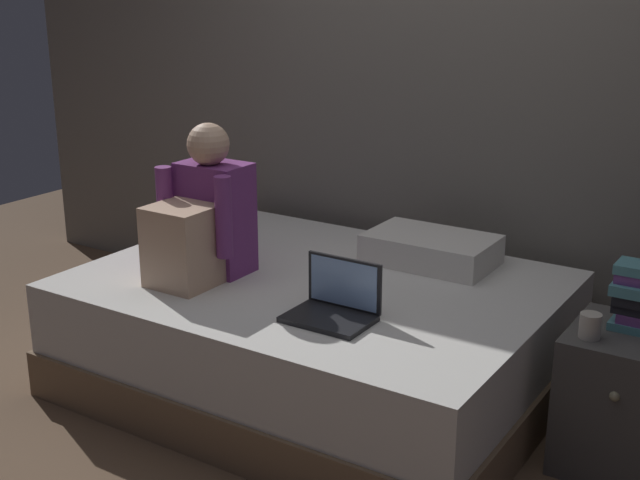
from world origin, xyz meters
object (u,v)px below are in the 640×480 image
at_px(laptop, 335,304).
at_px(pillow, 431,249).
at_px(nightstand, 627,401).
at_px(person_sitting, 202,220).
at_px(bed, 316,334).
at_px(mug, 590,326).

xyz_separation_m(laptop, pillow, (0.03, 0.78, 0.01)).
bearing_deg(pillow, nightstand, -20.43).
distance_m(person_sitting, pillow, 1.03).
bearing_deg(bed, pillow, 54.41).
height_order(nightstand, person_sitting, person_sitting).
bearing_deg(bed, nightstand, 3.77).
bearing_deg(pillow, mug, -29.73).
relative_size(bed, laptop, 6.25).
relative_size(person_sitting, laptop, 2.05).
bearing_deg(mug, bed, 178.32).
height_order(nightstand, pillow, pillow).
height_order(bed, nightstand, nightstand).
bearing_deg(person_sitting, pillow, 42.61).
bearing_deg(laptop, bed, 132.24).
distance_m(nightstand, person_sitting, 1.82).
distance_m(person_sitting, mug, 1.62).
bearing_deg(laptop, nightstand, 22.27).
xyz_separation_m(person_sitting, laptop, (0.72, -0.09, -0.20)).
bearing_deg(nightstand, bed, -176.23).
distance_m(nightstand, pillow, 1.09).
bearing_deg(mug, laptop, -161.57).
xyz_separation_m(nightstand, laptop, (-1.00, -0.41, 0.30)).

